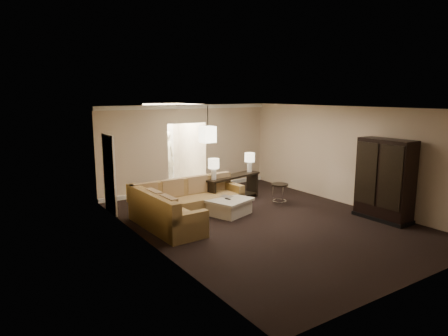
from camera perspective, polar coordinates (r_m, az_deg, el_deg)
ground at (r=10.13m, az=5.73°, el=-7.53°), size 8.00×8.00×0.00m
wall_back at (r=13.09m, az=-5.24°, el=2.88°), size 6.00×0.04×2.80m
wall_front at (r=7.22m, az=26.39°, el=-4.44°), size 6.00×0.04×2.80m
wall_left at (r=8.26m, az=-10.51°, el=-1.74°), size 0.04×8.00×2.80m
wall_right at (r=11.89m, az=17.18°, el=1.68°), size 0.04×8.00×2.80m
ceiling at (r=9.64m, az=6.03°, el=8.51°), size 6.00×8.00×0.02m
crown_molding at (r=12.94m, az=-5.24°, el=8.71°), size 6.00×0.10×0.12m
baseboard at (r=13.29m, az=-5.05°, el=-2.88°), size 6.00×0.10×0.12m
side_door at (r=10.92m, az=-16.05°, el=-0.87°), size 0.05×0.90×2.10m
foyer at (r=14.29m, az=-7.78°, el=3.07°), size 1.44×2.02×2.80m
sectional_sofa at (r=10.22m, az=-5.79°, el=-5.23°), size 3.08×2.46×0.91m
coffee_table at (r=10.59m, az=0.50°, el=-5.45°), size 1.34×1.34×0.44m
console_table at (r=11.78m, az=1.21°, el=-2.57°), size 2.05×0.89×0.77m
armoire at (r=10.73m, az=21.96°, el=-1.80°), size 0.61×1.42×2.05m
drink_table at (r=11.54m, az=7.96°, el=-3.09°), size 0.49×0.49×0.61m
table_lamp_left at (r=11.10m, az=-1.49°, el=0.34°), size 0.31×0.31×0.59m
table_lamp_right at (r=12.22m, az=3.68°, el=1.26°), size 0.31×0.31×0.59m
pendant_light at (r=11.90m, az=-2.32°, el=4.84°), size 0.38×0.38×1.09m
person at (r=14.55m, az=-8.29°, el=2.04°), size 0.75×0.52×2.03m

